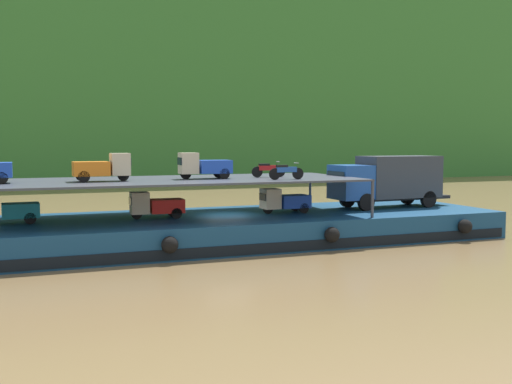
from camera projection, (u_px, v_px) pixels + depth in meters
ground_plane at (227, 242)px, 31.63m from camera, size 400.00×400.00×0.00m
hillside_far_bank at (102, 58)px, 86.39m from camera, size 149.31×31.76×31.78m
cargo_barge at (227, 229)px, 31.54m from camera, size 30.55×8.97×1.50m
covered_lorry at (388, 179)px, 35.15m from camera, size 7.92×2.53×3.10m
cargo_rack at (156, 181)px, 30.01m from camera, size 21.35×7.55×2.00m
mini_truck_lower_stern at (8, 210)px, 28.00m from camera, size 2.79×1.29×1.38m
mini_truck_lower_aft at (156, 205)px, 30.08m from camera, size 2.76×1.23×1.38m
mini_truck_lower_mid at (284, 201)px, 32.41m from camera, size 2.78×1.28×1.38m
mini_truck_upper_mid at (103, 167)px, 28.64m from camera, size 2.77×1.25×1.38m
mini_truck_upper_fore at (204, 166)px, 30.72m from camera, size 2.75×1.21×1.38m
motorcycle_upper_port at (286, 171)px, 30.07m from camera, size 1.90×0.55×0.87m
motorcycle_upper_centre at (268, 169)px, 32.16m from camera, size 1.90×0.55×0.87m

